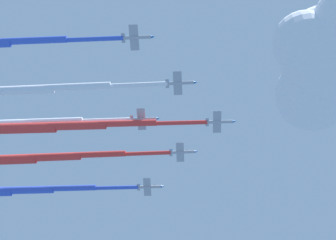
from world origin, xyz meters
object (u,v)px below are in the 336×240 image
at_px(jet_port_inner, 53,157).
at_px(jet_starboard_mid, 28,190).
at_px(jet_starboard_inner, 19,90).
at_px(jet_lead, 75,126).
at_px(jet_port_mid, 3,124).

bearing_deg(jet_port_inner, jet_starboard_mid, -173.69).
height_order(jet_port_inner, jet_starboard_inner, jet_port_inner).
relative_size(jet_lead, jet_port_mid, 1.01).
bearing_deg(jet_starboard_mid, jet_port_mid, -36.16).
xyz_separation_m(jet_port_inner, jet_starboard_inner, (23.57, -20.86, -3.16)).
height_order(jet_lead, jet_port_inner, jet_port_inner).
bearing_deg(jet_lead, jet_starboard_inner, -78.83).
relative_size(jet_port_inner, jet_starboard_inner, 0.91).
xyz_separation_m(jet_port_inner, jet_starboard_mid, (-18.93, -2.09, -0.92)).
distance_m(jet_port_inner, jet_starboard_inner, 31.63).
bearing_deg(jet_starboard_inner, jet_starboard_mid, 156.17).
distance_m(jet_lead, jet_starboard_mid, 38.49).
height_order(jet_lead, jet_starboard_inner, jet_starboard_inner).
bearing_deg(jet_lead, jet_port_inner, -179.33).
relative_size(jet_lead, jet_starboard_mid, 1.06).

